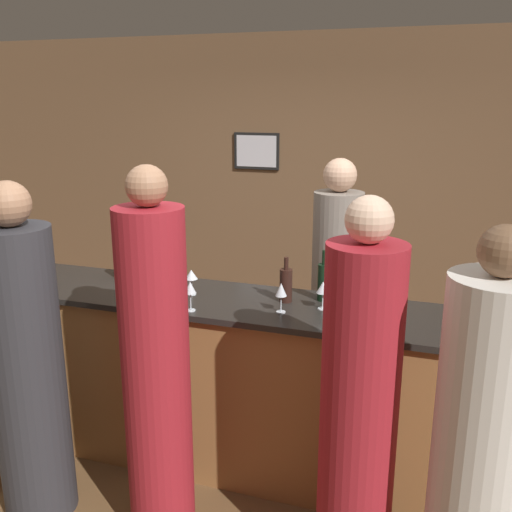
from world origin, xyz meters
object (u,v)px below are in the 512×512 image
(guest_0, at_px, (156,374))
(ice_bucket, at_px, (129,264))
(bartender, at_px, (335,301))
(wine_bottle_1, at_px, (286,285))
(guest_2, at_px, (480,460))
(guest_3, at_px, (27,369))
(guest_4, at_px, (359,417))
(wine_bottle_0, at_px, (324,281))

(guest_0, bearing_deg, ice_bucket, 126.66)
(bartender, height_order, ice_bucket, bartender)
(ice_bucket, bearing_deg, bartender, 24.39)
(wine_bottle_1, bearing_deg, bartender, 76.59)
(guest_2, bearing_deg, guest_0, 175.97)
(guest_3, bearing_deg, guest_4, 1.91)
(guest_2, distance_m, wine_bottle_0, 1.32)
(guest_2, bearing_deg, ice_bucket, 155.72)
(bartender, distance_m, guest_0, 1.57)
(guest_3, relative_size, guest_4, 0.99)
(guest_4, bearing_deg, wine_bottle_0, 112.33)
(guest_3, bearing_deg, bartender, 48.05)
(guest_4, relative_size, wine_bottle_0, 6.15)
(guest_4, bearing_deg, wine_bottle_1, 126.05)
(guest_3, bearing_deg, guest_0, 5.25)
(guest_0, bearing_deg, wine_bottle_1, 58.24)
(bartender, bearing_deg, guest_3, 48.05)
(guest_2, bearing_deg, wine_bottle_1, 141.11)
(guest_4, height_order, wine_bottle_0, guest_4)
(guest_4, distance_m, wine_bottle_1, 0.98)
(guest_0, bearing_deg, guest_4, -0.52)
(guest_4, bearing_deg, guest_2, -10.89)
(guest_0, relative_size, wine_bottle_0, 6.43)
(bartender, xyz_separation_m, guest_2, (0.88, -1.55, -0.04))
(wine_bottle_0, bearing_deg, guest_0, -128.58)
(guest_4, distance_m, wine_bottle_0, 0.97)
(wine_bottle_0, bearing_deg, guest_4, -67.67)
(guest_3, bearing_deg, wine_bottle_0, 32.79)
(wine_bottle_0, bearing_deg, ice_bucket, 178.40)
(guest_4, relative_size, wine_bottle_1, 6.97)
(guest_3, xyz_separation_m, ice_bucket, (0.09, 0.93, 0.32))
(guest_3, xyz_separation_m, wine_bottle_1, (1.19, 0.81, 0.34))
(guest_4, bearing_deg, guest_3, -178.09)
(guest_4, bearing_deg, bartender, 104.66)
(guest_3, relative_size, ice_bucket, 10.54)
(guest_0, bearing_deg, guest_3, -174.75)
(bartender, xyz_separation_m, wine_bottle_1, (-0.17, -0.70, 0.32))
(guest_0, relative_size, guest_2, 1.08)
(guest_3, xyz_separation_m, guest_4, (1.73, 0.06, 0.01))
(wine_bottle_0, height_order, wine_bottle_1, wine_bottle_0)
(guest_2, height_order, guest_4, guest_4)
(bartender, relative_size, guest_0, 0.95)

